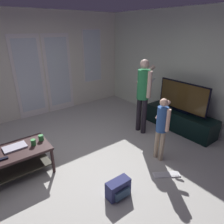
{
  "coord_description": "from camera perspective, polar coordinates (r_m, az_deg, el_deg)",
  "views": [
    {
      "loc": [
        -1.26,
        -2.55,
        2.24
      ],
      "look_at": [
        0.84,
        0.2,
        0.76
      ],
      "focal_mm": 31.86,
      "sensor_mm": 36.0,
      "label": 1
    }
  ],
  "objects": [
    {
      "name": "ground_plane",
      "position": [
        3.62,
        -9.02,
        -15.56
      ],
      "size": [
        5.93,
        5.6,
        0.02
      ],
      "primitive_type": "cube",
      "color": "#B4B2AB"
    },
    {
      "name": "cup_by_laptop",
      "position": [
        3.57,
        -19.69,
        -6.98
      ],
      "size": [
        0.08,
        0.08,
        0.1
      ],
      "primitive_type": "cylinder",
      "color": "#388745",
      "rests_on": "coffee_table"
    },
    {
      "name": "wall_back_with_doors",
      "position": [
        5.56,
        -23.26,
        11.66
      ],
      "size": [
        5.93,
        0.09,
        2.69
      ],
      "color": "silver",
      "rests_on": "ground_plane"
    },
    {
      "name": "cup_near_edge",
      "position": [
        3.48,
        -21.64,
        -8.1
      ],
      "size": [
        0.08,
        0.08,
        0.1
      ],
      "primitive_type": "cylinder",
      "color": "#398D44",
      "rests_on": "coffee_table"
    },
    {
      "name": "tv_remote_black",
      "position": [
        3.33,
        -29.1,
        -11.77
      ],
      "size": [
        0.17,
        0.06,
        0.02
      ],
      "primitive_type": "cube",
      "rotation": [
        0.0,
        0.0,
        -0.05
      ],
      "color": "black",
      "rests_on": "coffee_table"
    },
    {
      "name": "coffee_table",
      "position": [
        3.56,
        -25.7,
        -11.52
      ],
      "size": [
        1.01,
        0.62,
        0.48
      ],
      "color": "#301E1E",
      "rests_on": "ground_plane"
    },
    {
      "name": "laptop_closed",
      "position": [
        3.54,
        -26.11,
        -9.07
      ],
      "size": [
        0.34,
        0.22,
        0.03
      ],
      "primitive_type": "cube",
      "rotation": [
        0.0,
        0.0,
        0.02
      ],
      "color": "#B3AEC0",
      "rests_on": "coffee_table"
    },
    {
      "name": "person_child",
      "position": [
        3.54,
        14.13,
        -3.4
      ],
      "size": [
        0.46,
        0.32,
        1.17
      ],
      "color": "tan",
      "rests_on": "ground_plane"
    },
    {
      "name": "backpack",
      "position": [
        3.03,
        1.87,
        -21.11
      ],
      "size": [
        0.35,
        0.2,
        0.26
      ],
      "color": "navy",
      "rests_on": "ground_plane"
    },
    {
      "name": "flat_screen_tv",
      "position": [
        4.73,
        19.64,
        3.99
      ],
      "size": [
        0.08,
        1.21,
        0.69
      ],
      "color": "black",
      "rests_on": "tv_stand"
    },
    {
      "name": "tv_stand",
      "position": [
        4.93,
        18.81,
        -2.33
      ],
      "size": [
        0.49,
        1.66,
        0.45
      ],
      "color": "black",
      "rests_on": "ground_plane"
    },
    {
      "name": "loose_keyboard",
      "position": [
        3.54,
        15.37,
        -16.94
      ],
      "size": [
        0.44,
        0.35,
        0.02
      ],
      "color": "white",
      "rests_on": "ground_plane"
    },
    {
      "name": "wall_right_plain",
      "position": [
        4.99,
        21.32,
        11.09
      ],
      "size": [
        0.06,
        5.6,
        2.66
      ],
      "color": "silver",
      "rests_on": "ground_plane"
    },
    {
      "name": "person_adult",
      "position": [
        4.36,
        9.01,
        6.14
      ],
      "size": [
        0.66,
        0.44,
        1.64
      ],
      "color": "black",
      "rests_on": "ground_plane"
    }
  ]
}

